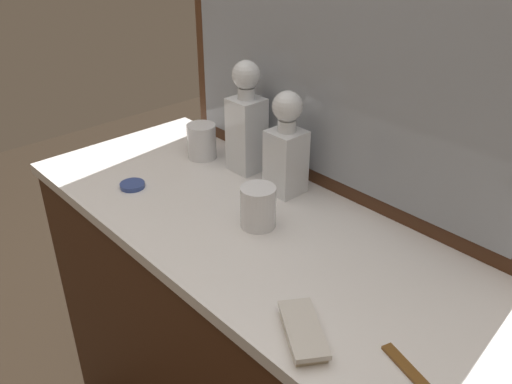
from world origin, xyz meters
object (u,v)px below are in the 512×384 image
(crystal_tumbler_rear, at_px, (202,143))
(silver_brush_front, at_px, (303,331))
(tortoiseshell_comb, at_px, (413,375))
(crystal_tumbler_far_right, at_px, (258,208))
(crystal_decanter_right, at_px, (286,153))
(porcelain_dish, at_px, (132,185))
(crystal_decanter_far_left, at_px, (247,128))

(crystal_tumbler_rear, height_order, silver_brush_front, crystal_tumbler_rear)
(crystal_tumbler_rear, relative_size, tortoiseshell_comb, 0.72)
(crystal_tumbler_far_right, xyz_separation_m, silver_brush_front, (0.32, -0.19, -0.03))
(crystal_tumbler_rear, bearing_deg, crystal_decanter_right, 6.37)
(crystal_decanter_right, height_order, silver_brush_front, crystal_decanter_right)
(porcelain_dish, bearing_deg, crystal_decanter_right, 44.85)
(crystal_tumbler_far_right, relative_size, tortoiseshell_comb, 0.71)
(crystal_tumbler_rear, bearing_deg, porcelain_dish, -84.74)
(silver_brush_front, bearing_deg, tortoiseshell_comb, 20.72)
(crystal_decanter_right, xyz_separation_m, tortoiseshell_comb, (0.57, -0.28, -0.11))
(crystal_decanter_far_left, relative_size, silver_brush_front, 1.99)
(crystal_tumbler_far_right, height_order, tortoiseshell_comb, crystal_tumbler_far_right)
(crystal_decanter_far_left, bearing_deg, crystal_tumbler_rear, -162.39)
(crystal_tumbler_rear, xyz_separation_m, silver_brush_front, (0.70, -0.32, -0.03))
(crystal_decanter_far_left, xyz_separation_m, silver_brush_front, (0.56, -0.36, -0.11))
(crystal_tumbler_rear, distance_m, crystal_tumbler_far_right, 0.40)
(crystal_decanter_far_left, height_order, tortoiseshell_comb, crystal_decanter_far_left)
(crystal_decanter_far_left, bearing_deg, silver_brush_front, -33.05)
(crystal_tumbler_rear, relative_size, silver_brush_front, 0.65)
(crystal_tumbler_rear, relative_size, crystal_tumbler_far_right, 1.02)
(crystal_decanter_far_left, bearing_deg, crystal_decanter_right, -4.13)
(crystal_decanter_right, relative_size, crystal_decanter_far_left, 0.88)
(porcelain_dish, bearing_deg, silver_brush_front, -5.57)
(crystal_decanter_far_left, relative_size, tortoiseshell_comb, 2.20)
(crystal_tumbler_far_right, distance_m, porcelain_dish, 0.38)
(crystal_tumbler_far_right, height_order, porcelain_dish, crystal_tumbler_far_right)
(crystal_decanter_far_left, distance_m, porcelain_dish, 0.34)
(crystal_decanter_right, height_order, crystal_decanter_far_left, crystal_decanter_far_left)
(crystal_decanter_far_left, height_order, silver_brush_front, crystal_decanter_far_left)
(crystal_decanter_right, bearing_deg, silver_brush_front, -41.68)
(crystal_decanter_far_left, relative_size, crystal_tumbler_far_right, 3.09)
(crystal_tumbler_far_right, bearing_deg, porcelain_dish, -161.48)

